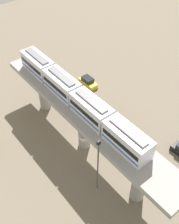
# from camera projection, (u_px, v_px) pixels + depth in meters

# --- Properties ---
(ground_plane) EXTENTS (120.00, 120.00, 0.00)m
(ground_plane) POSITION_uv_depth(u_px,v_px,m) (84.00, 145.00, 44.51)
(ground_plane) COLOR #706654
(viaduct) EXTENTS (5.20, 35.80, 7.62)m
(viaduct) POSITION_uv_depth(u_px,v_px,m) (84.00, 119.00, 40.38)
(viaduct) COLOR #999691
(viaduct) RESTS_ON ground
(train) EXTENTS (2.64, 27.45, 3.24)m
(train) POSITION_uv_depth(u_px,v_px,m) (76.00, 96.00, 39.18)
(train) COLOR silver
(train) RESTS_ON viaduct
(parked_car_red) EXTENTS (2.10, 4.32, 1.76)m
(parked_car_red) POSITION_uv_depth(u_px,v_px,m) (110.00, 120.00, 47.64)
(parked_car_red) COLOR red
(parked_car_red) RESTS_ON ground
(parked_car_yellow) EXTENTS (1.81, 4.21, 1.76)m
(parked_car_yellow) POSITION_uv_depth(u_px,v_px,m) (88.00, 82.00, 55.29)
(parked_car_yellow) COLOR yellow
(parked_car_yellow) RESTS_ON ground
(signal_post) EXTENTS (0.44, 0.28, 10.22)m
(signal_post) POSITION_uv_depth(u_px,v_px,m) (98.00, 164.00, 35.00)
(signal_post) COLOR #4C4C51
(signal_post) RESTS_ON ground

